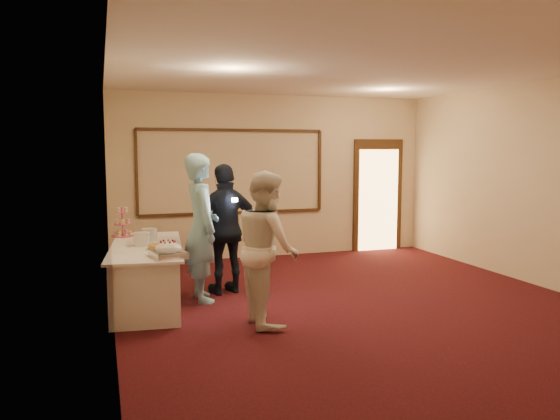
# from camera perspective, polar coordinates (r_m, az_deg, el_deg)

# --- Properties ---
(floor) EXTENTS (7.00, 7.00, 0.00)m
(floor) POSITION_cam_1_polar(r_m,az_deg,el_deg) (7.22, 7.97, -9.79)
(floor) COLOR black
(floor) RESTS_ON ground
(room_walls) EXTENTS (6.04, 7.04, 3.02)m
(room_walls) POSITION_cam_1_polar(r_m,az_deg,el_deg) (6.94, 8.23, 6.49)
(room_walls) COLOR beige
(room_walls) RESTS_ON floor
(wall_molding) EXTENTS (3.45, 0.04, 1.55)m
(wall_molding) POSITION_cam_1_polar(r_m,az_deg,el_deg) (9.96, -4.95, 4.01)
(wall_molding) COLOR black
(wall_molding) RESTS_ON room_walls
(doorway) EXTENTS (1.05, 0.07, 2.20)m
(doorway) POSITION_cam_1_polar(r_m,az_deg,el_deg) (11.04, 10.18, 1.46)
(doorway) COLOR black
(doorway) RESTS_ON floor
(buffet_table) EXTENTS (1.11, 2.35, 0.77)m
(buffet_table) POSITION_cam_1_polar(r_m,az_deg,el_deg) (7.32, -13.73, -6.56)
(buffet_table) COLOR silver
(buffet_table) RESTS_ON floor
(pavlova_tray) EXTENTS (0.42, 0.52, 0.18)m
(pavlova_tray) POSITION_cam_1_polar(r_m,az_deg,el_deg) (6.40, -11.62, -4.15)
(pavlova_tray) COLOR silver
(pavlova_tray) RESTS_ON buffet_table
(cupcake_stand) EXTENTS (0.32, 0.32, 0.46)m
(cupcake_stand) POSITION_cam_1_polar(r_m,az_deg,el_deg) (8.06, -16.14, -1.49)
(cupcake_stand) COLOR #CD4570
(cupcake_stand) RESTS_ON buffet_table
(plate_stack_a) EXTENTS (0.21, 0.21, 0.17)m
(plate_stack_a) POSITION_cam_1_polar(r_m,az_deg,el_deg) (7.20, -14.27, -2.98)
(plate_stack_a) COLOR white
(plate_stack_a) RESTS_ON buffet_table
(plate_stack_b) EXTENTS (0.21, 0.21, 0.17)m
(plate_stack_b) POSITION_cam_1_polar(r_m,az_deg,el_deg) (7.57, -13.48, -2.53)
(plate_stack_b) COLOR white
(plate_stack_b) RESTS_ON buffet_table
(tart) EXTENTS (0.29, 0.29, 0.06)m
(tart) POSITION_cam_1_polar(r_m,az_deg,el_deg) (6.92, -12.65, -3.81)
(tart) COLOR white
(tart) RESTS_ON buffet_table
(man) EXTENTS (0.51, 0.74, 1.95)m
(man) POSITION_cam_1_polar(r_m,az_deg,el_deg) (7.25, -8.22, -1.84)
(man) COLOR #78AEC8
(man) RESTS_ON floor
(woman) EXTENTS (0.68, 0.86, 1.76)m
(woman) POSITION_cam_1_polar(r_m,az_deg,el_deg) (6.25, -1.37, -3.95)
(woman) COLOR white
(woman) RESTS_ON floor
(guest) EXTENTS (1.13, 0.67, 1.81)m
(guest) POSITION_cam_1_polar(r_m,az_deg,el_deg) (7.60, -5.64, -1.99)
(guest) COLOR black
(guest) RESTS_ON floor
(camera_flash) EXTENTS (0.08, 0.05, 0.05)m
(camera_flash) POSITION_cam_1_polar(r_m,az_deg,el_deg) (7.34, -4.77, 1.06)
(camera_flash) COLOR white
(camera_flash) RESTS_ON guest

